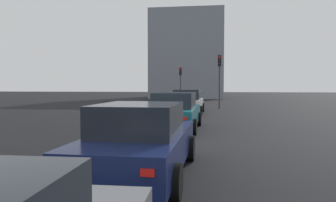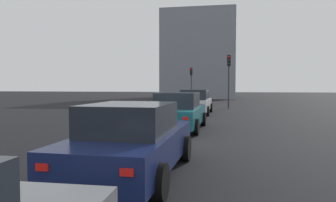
{
  "view_description": "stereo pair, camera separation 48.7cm",
  "coord_description": "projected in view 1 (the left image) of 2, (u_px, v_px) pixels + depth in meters",
  "views": [
    {
      "loc": [
        -11.34,
        -1.34,
        1.91
      ],
      "look_at": [
        -1.11,
        0.01,
        1.4
      ],
      "focal_mm": 33.34,
      "sensor_mm": 36.0,
      "label": 1
    },
    {
      "loc": [
        -11.26,
        -1.82,
        1.91
      ],
      "look_at": [
        -1.11,
        0.01,
        1.4
      ],
      "focal_mm": 33.34,
      "sensor_mm": 36.0,
      "label": 2
    }
  ],
  "objects": [
    {
      "name": "ground_plane",
      "position": [
        172.0,
        140.0,
        11.5
      ],
      "size": [
        160.0,
        160.0,
        0.2
      ],
      "primitive_type": "cube",
      "color": "black"
    },
    {
      "name": "car_white_lead",
      "position": [
        188.0,
        102.0,
        21.06
      ],
      "size": [
        4.86,
        2.21,
        1.63
      ],
      "rotation": [
        0.0,
        0.0,
        -0.03
      ],
      "color": "silver",
      "rests_on": "ground_plane"
    },
    {
      "name": "car_teal_second",
      "position": [
        175.0,
        112.0,
        13.48
      ],
      "size": [
        4.71,
        2.21,
        1.61
      ],
      "rotation": [
        0.0,
        0.0,
        -0.04
      ],
      "color": "#19606B",
      "rests_on": "ground_plane"
    },
    {
      "name": "car_navy_third",
      "position": [
        141.0,
        141.0,
        6.59
      ],
      "size": [
        4.64,
        2.14,
        1.54
      ],
      "rotation": [
        0.0,
        0.0,
        -0.03
      ],
      "color": "#141E4C",
      "rests_on": "ground_plane"
    },
    {
      "name": "traffic_light_near_left",
      "position": [
        219.0,
        70.0,
        25.61
      ],
      "size": [
        0.32,
        0.28,
        4.39
      ],
      "rotation": [
        0.0,
        0.0,
        3.15
      ],
      "color": "#2D2D30",
      "rests_on": "ground_plane"
    },
    {
      "name": "traffic_light_near_right",
      "position": [
        180.0,
        77.0,
        37.42
      ],
      "size": [
        0.32,
        0.29,
        4.05
      ],
      "rotation": [
        0.0,
        0.0,
        3.1
      ],
      "color": "#2D2D30",
      "rests_on": "ground_plane"
    },
    {
      "name": "building_facade_left",
      "position": [
        188.0,
        57.0,
        48.76
      ],
      "size": [
        10.77,
        10.66,
        12.88
      ],
      "primitive_type": "cube",
      "color": "gray",
      "rests_on": "ground_plane"
    }
  ]
}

